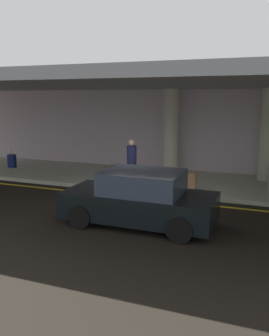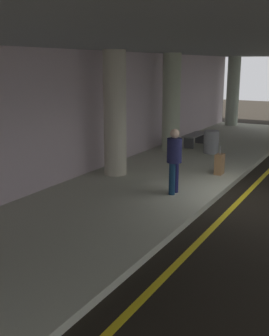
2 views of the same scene
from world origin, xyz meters
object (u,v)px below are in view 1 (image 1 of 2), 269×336
Objects in this scene: suitcase_upright_secondary at (12,161)px; support_column_far_left at (171,132)px; suitcase_upright_primary at (191,182)px; support_column_left_mid at (269,135)px; traveler_with_luggage at (132,158)px; car_black at (140,199)px.

support_column_far_left is at bearing 38.24° from suitcase_upright_secondary.
suitcase_upright_primary is (1.52, -2.75, -1.51)m from support_column_far_left.
support_column_left_mid reaches higher than traveler_with_luggage.
support_column_left_mid is 5.52m from traveler_with_luggage.
suitcase_upright_secondary is (-7.40, -1.51, -1.51)m from support_column_far_left.
traveler_with_luggage is at bearing 19.44° from suitcase_upright_secondary.
traveler_with_luggage is (-1.80, 3.99, 0.40)m from car_black.
suitcase_upright_primary is (2.44, -0.42, -0.65)m from traveler_with_luggage.
suitcase_upright_primary is (0.64, 3.57, -0.25)m from car_black.
suitcase_upright_primary is at bearing 75.30° from car_black.
car_black reaches higher than suitcase_upright_primary.
support_column_left_mid is 4.00m from suitcase_upright_primary.
suitcase_upright_secondary is at bearing -172.46° from support_column_left_mid.
support_column_far_left and support_column_left_mid have the same top height.
suitcase_upright_secondary is (-6.48, 0.83, -0.65)m from traveler_with_luggage.
support_column_left_mid is at bearing 0.00° from support_column_far_left.
support_column_far_left reaches higher than traveler_with_luggage.
traveler_with_luggage reaches higher than suitcase_upright_secondary.
suitcase_upright_secondary is at bearing -44.05° from traveler_with_luggage.
suitcase_upright_secondary is at bearing 145.24° from car_black.
support_column_far_left is 7.70m from suitcase_upright_secondary.
traveler_with_luggage is at bearing -111.54° from support_column_far_left.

